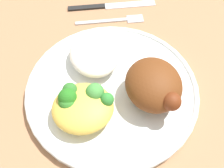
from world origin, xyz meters
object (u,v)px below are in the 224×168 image
object	(u,v)px
rice_pile	(95,54)
mac_cheese_with_broccoli	(82,105)
fork	(114,20)
roasted_chicken	(154,85)
knife	(104,6)
plate	(112,90)

from	to	relation	value
rice_pile	mac_cheese_with_broccoli	distance (m)	0.11
rice_pile	fork	distance (m)	0.13
roasted_chicken	knife	bearing A→B (deg)	-173.36
mac_cheese_with_broccoli	knife	bearing A→B (deg)	161.34
fork	knife	bearing A→B (deg)	-167.47
rice_pile	mac_cheese_with_broccoli	bearing A→B (deg)	-20.76
knife	plate	bearing A→B (deg)	-8.12
mac_cheese_with_broccoli	fork	bearing A→B (deg)	155.11
roasted_chicken	mac_cheese_with_broccoli	bearing A→B (deg)	-87.72
knife	rice_pile	bearing A→B (deg)	-17.30
rice_pile	mac_cheese_with_broccoli	size ratio (longest dim) A/B	1.06
roasted_chicken	fork	bearing A→B (deg)	-174.74
rice_pile	fork	world-z (taller)	rice_pile
plate	rice_pile	xyz separation A→B (m)	(-0.06, -0.02, 0.03)
mac_cheese_with_broccoli	knife	world-z (taller)	mac_cheese_with_broccoli
rice_pile	knife	world-z (taller)	rice_pile
fork	plate	bearing A→B (deg)	-13.58
mac_cheese_with_broccoli	knife	size ratio (longest dim) A/B	0.51
mac_cheese_with_broccoli	roasted_chicken	bearing A→B (deg)	92.28
rice_pile	roasted_chicken	bearing A→B (deg)	39.52
rice_pile	mac_cheese_with_broccoli	world-z (taller)	mac_cheese_with_broccoli
roasted_chicken	knife	world-z (taller)	roasted_chicken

